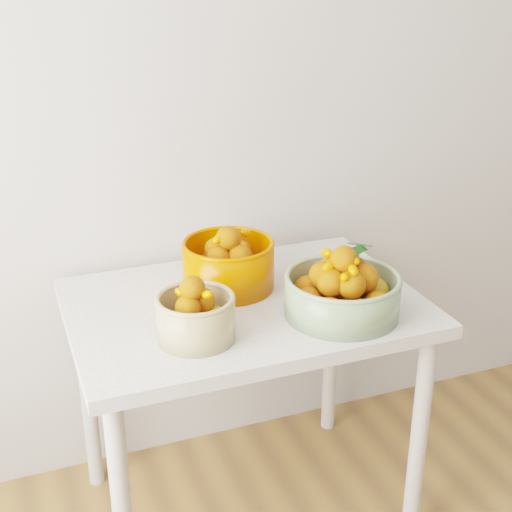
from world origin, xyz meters
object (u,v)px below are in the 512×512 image
object	(u,v)px
table	(245,330)
bowl_orange	(229,263)
bowl_green	(342,291)
bowl_cream	(196,316)

from	to	relation	value
table	bowl_orange	world-z (taller)	bowl_orange
bowl_green	bowl_orange	bearing A→B (deg)	130.39
bowl_cream	bowl_green	world-z (taller)	bowl_green
table	bowl_orange	distance (m)	0.20
table	bowl_green	bearing A→B (deg)	-37.50
table	bowl_orange	xyz separation A→B (m)	(-0.01, 0.10, 0.17)
bowl_cream	bowl_green	size ratio (longest dim) A/B	0.58
bowl_green	bowl_orange	xyz separation A→B (m)	(-0.23, 0.28, 0.01)
table	bowl_cream	distance (m)	0.30
table	bowl_green	size ratio (longest dim) A/B	2.43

